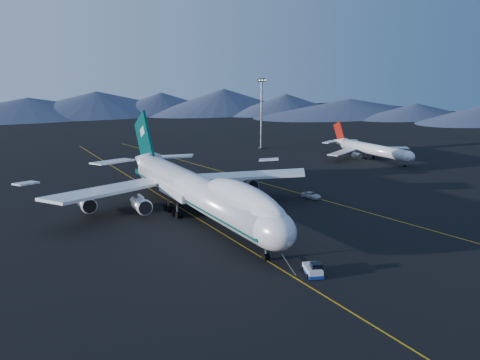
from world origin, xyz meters
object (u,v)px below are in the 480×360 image
second_jet (371,149)px  floodlight_mast (261,113)px  service_van (311,195)px  boeing_747 (197,190)px  pushback_tug (313,271)px

second_jet → floodlight_mast: size_ratio=1.51×
floodlight_mast → second_jet: bearing=-61.5°
second_jet → service_van: (-47.77, -33.32, -2.59)m
boeing_747 → pushback_tug: (3.00, -34.92, -5.21)m
second_jet → service_van: size_ratio=7.55×
boeing_747 → floodlight_mast: bearing=51.5°
boeing_747 → service_van: boeing_747 is taller
second_jet → floodlight_mast: bearing=119.3°
pushback_tug → second_jet: (74.77, 71.06, 2.69)m
pushback_tug → second_jet: size_ratio=0.13×
boeing_747 → pushback_tug: size_ratio=14.73×
service_van → floodlight_mast: size_ratio=0.20×
pushback_tug → second_jet: second_jet is taller
service_van → pushback_tug: bearing=-135.7°
boeing_747 → floodlight_mast: size_ratio=2.86×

